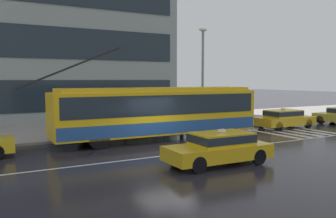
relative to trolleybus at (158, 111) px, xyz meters
name	(u,v)px	position (x,y,z in m)	size (l,w,h in m)	color
ground_plane	(165,150)	(-1.04, -2.65, -1.60)	(160.00, 160.00, 0.00)	#25222A
sidewalk_slab	(102,126)	(-1.04, 6.60, -1.53)	(80.00, 10.00, 0.14)	gray
crosswalk_stripe_edge_near	(273,134)	(7.18, -1.53, -1.60)	(0.44, 4.40, 0.01)	beige
crosswalk_stripe_inner_a	(283,133)	(8.08, -1.53, -1.60)	(0.44, 4.40, 0.01)	beige
crosswalk_stripe_center	(293,132)	(8.98, -1.53, -1.60)	(0.44, 4.40, 0.01)	beige
crosswalk_stripe_inner_b	(303,131)	(9.88, -1.53, -1.60)	(0.44, 4.40, 0.01)	beige
crosswalk_stripe_edge_far	(312,130)	(10.78, -1.53, -1.60)	(0.44, 4.40, 0.01)	beige
lane_centre_line	(177,154)	(-1.04, -3.85, -1.60)	(72.00, 0.14, 0.01)	silver
trolleybus	(158,111)	(0.00, 0.00, 0.00)	(13.10, 2.85, 4.98)	yellow
taxi_oncoming_near	(219,147)	(-0.54, -6.27, -0.90)	(4.30, 1.85, 1.39)	gold
taxi_ahead_of_bus	(284,118)	(9.76, -0.04, -0.90)	(4.34, 1.76, 1.39)	gold
bus_shelter	(129,101)	(-0.21, 3.62, 0.39)	(4.16, 1.52, 2.52)	gray
pedestrian_at_shelter	(108,106)	(-1.68, 3.46, 0.14)	(1.28, 1.28, 1.95)	#57514F
pedestrian_approaching_curb	(125,106)	(-0.35, 3.94, 0.06)	(1.14, 1.14, 1.95)	#282420
pedestrian_walking_past	(181,103)	(3.04, 2.63, 0.19)	(1.35, 1.35, 2.03)	navy
pedestrian_waiting_by_pole	(154,104)	(1.90, 4.25, 0.11)	(1.33, 1.33, 2.00)	#585745
street_lamp	(203,69)	(4.35, 2.00, 2.43)	(0.60, 0.32, 6.57)	gray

